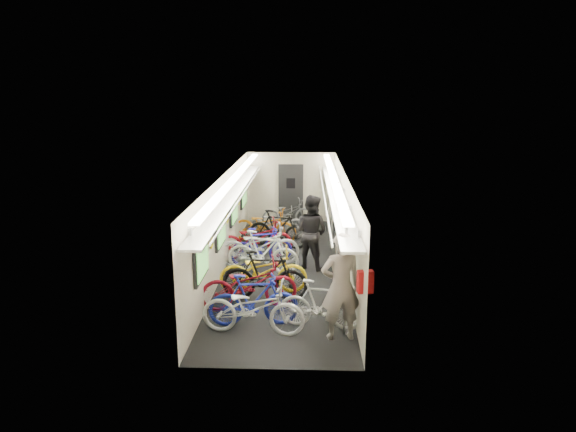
# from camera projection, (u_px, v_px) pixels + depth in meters

# --- Properties ---
(train_car_shell) EXTENTS (10.00, 10.00, 10.00)m
(train_car_shell) POSITION_uv_depth(u_px,v_px,m) (272.00, 198.00, 13.44)
(train_car_shell) COLOR black
(train_car_shell) RESTS_ON ground
(bicycle_0) EXTENTS (1.98, 0.87, 1.01)m
(bicycle_0) POSITION_uv_depth(u_px,v_px,m) (253.00, 308.00, 9.37)
(bicycle_0) COLOR silver
(bicycle_0) RESTS_ON ground
(bicycle_1) EXTENTS (1.76, 0.67, 1.03)m
(bicycle_1) POSITION_uv_depth(u_px,v_px,m) (254.00, 300.00, 9.70)
(bicycle_1) COLOR #1A279E
(bicycle_1) RESTS_ON ground
(bicycle_2) EXTENTS (2.10, 1.15, 1.05)m
(bicycle_2) POSITION_uv_depth(u_px,v_px,m) (249.00, 285.00, 10.48)
(bicycle_2) COLOR maroon
(bicycle_2) RESTS_ON ground
(bicycle_3) EXTENTS (1.88, 0.63, 1.11)m
(bicycle_3) POSITION_uv_depth(u_px,v_px,m) (265.00, 276.00, 10.89)
(bicycle_3) COLOR black
(bicycle_3) RESTS_ON ground
(bicycle_4) EXTENTS (1.99, 0.83, 1.02)m
(bicycle_4) POSITION_uv_depth(u_px,v_px,m) (263.00, 271.00, 11.34)
(bicycle_4) COLOR yellow
(bicycle_4) RESTS_ON ground
(bicycle_5) EXTENTS (1.88, 0.85, 1.09)m
(bicycle_5) POSITION_uv_depth(u_px,v_px,m) (263.00, 252.00, 12.55)
(bicycle_5) COLOR silver
(bicycle_5) RESTS_ON ground
(bicycle_6) EXTENTS (2.15, 1.08, 1.08)m
(bicycle_6) POSITION_uv_depth(u_px,v_px,m) (260.00, 246.00, 13.13)
(bicycle_6) COLOR silver
(bicycle_6) RESTS_ON ground
(bicycle_7) EXTENTS (1.71, 0.93, 0.99)m
(bicycle_7) POSITION_uv_depth(u_px,v_px,m) (262.00, 246.00, 13.26)
(bicycle_7) COLOR #1F1CAD
(bicycle_7) RESTS_ON ground
(bicycle_8) EXTENTS (2.17, 1.23, 1.08)m
(bicycle_8) POSITION_uv_depth(u_px,v_px,m) (255.00, 239.00, 13.71)
(bicycle_8) COLOR maroon
(bicycle_8) RESTS_ON ground
(bicycle_9) EXTENTS (1.89, 1.06, 1.09)m
(bicycle_9) POSITION_uv_depth(u_px,v_px,m) (278.00, 229.00, 14.74)
(bicycle_9) COLOR black
(bicycle_9) RESTS_ON ground
(bicycle_10) EXTENTS (2.04, 1.07, 1.02)m
(bicycle_10) POSITION_uv_depth(u_px,v_px,m) (265.00, 225.00, 15.27)
(bicycle_10) COLOR #BF6C12
(bicycle_10) RESTS_ON ground
(bicycle_11) EXTENTS (1.65, 0.71, 0.96)m
(bicycle_11) POSITION_uv_depth(u_px,v_px,m) (321.00, 304.00, 9.60)
(bicycle_11) COLOR silver
(bicycle_11) RESTS_ON ground
(bicycle_12) EXTENTS (1.88, 0.74, 0.97)m
(bicycle_12) POSITION_uv_depth(u_px,v_px,m) (276.00, 223.00, 15.67)
(bicycle_12) COLOR slate
(bicycle_12) RESTS_ON ground
(bicycle_14) EXTENTS (1.83, 1.08, 0.91)m
(bicycle_14) POSITION_uv_depth(u_px,v_px,m) (287.00, 213.00, 17.18)
(bicycle_14) COLOR #58585D
(bicycle_14) RESTS_ON ground
(passenger_near) EXTENTS (0.79, 0.59, 1.98)m
(passenger_near) POSITION_uv_depth(u_px,v_px,m) (341.00, 287.00, 9.08)
(passenger_near) COLOR gray
(passenger_near) RESTS_ON ground
(passenger_mid) EXTENTS (1.15, 1.08, 1.89)m
(passenger_mid) POSITION_uv_depth(u_px,v_px,m) (311.00, 232.00, 12.89)
(passenger_mid) COLOR black
(passenger_mid) RESTS_ON ground
(backpack) EXTENTS (0.28, 0.18, 0.38)m
(backpack) POSITION_uv_depth(u_px,v_px,m) (365.00, 282.00, 8.51)
(backpack) COLOR red
(backpack) RESTS_ON passenger_near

